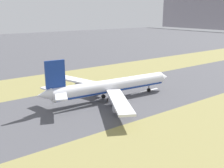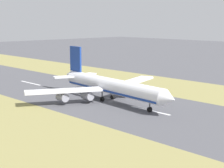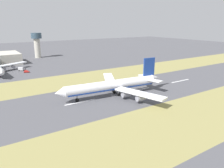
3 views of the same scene
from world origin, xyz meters
TOP-DOWN VIEW (x-y plane):
  - ground_plane at (0.00, 0.00)m, footprint 800.00×800.00m
  - grass_median_west at (-45.00, 0.00)m, footprint 40.00×600.00m
  - grass_median_east at (45.00, 0.00)m, footprint 40.00×600.00m
  - centreline_dash_mid at (0.00, -19.49)m, footprint 1.20×18.00m
  - centreline_dash_far at (0.00, 20.51)m, footprint 1.20×18.00m
  - airplane_main_jet at (-0.45, -1.38)m, footprint 63.86×67.22m

SIDE VIEW (x-z plane):
  - ground_plane at x=0.00m, z-range 0.00..0.00m
  - grass_median_west at x=-45.00m, z-range 0.00..0.01m
  - grass_median_east at x=45.00m, z-range 0.00..0.01m
  - centreline_dash_mid at x=0.00m, z-range 0.00..0.01m
  - centreline_dash_far at x=0.00m, z-range 0.00..0.01m
  - airplane_main_jet at x=-0.45m, z-range -4.08..16.12m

